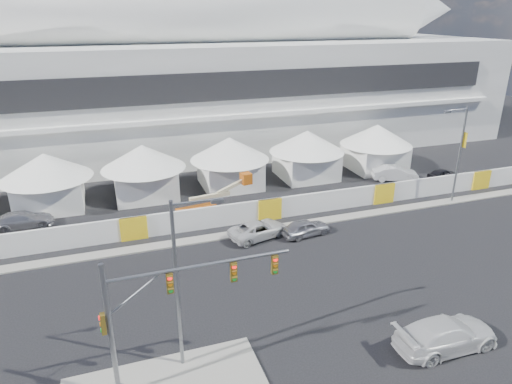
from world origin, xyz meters
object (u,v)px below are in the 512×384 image
object	(u,v)px
sedan_silver	(306,228)
lot_car_b	(442,174)
lot_car_c	(23,220)
pickup_near	(446,334)
lot_car_a	(395,173)
pickup_curb	(258,230)
streetlight_curb	(459,149)
traffic_mast	(152,318)
streetlight_median	(181,275)
boom_lift	(205,208)

from	to	relation	value
sedan_silver	lot_car_b	bearing A→B (deg)	-77.05
lot_car_c	pickup_near	bearing A→B (deg)	-138.61
lot_car_c	lot_car_a	bearing A→B (deg)	-93.78
pickup_curb	lot_car_b	distance (m)	25.22
lot_car_a	streetlight_curb	size ratio (longest dim) A/B	0.53
lot_car_a	streetlight_curb	world-z (taller)	streetlight_curb
lot_car_c	traffic_mast	bearing A→B (deg)	-162.08
streetlight_curb	lot_car_c	bearing A→B (deg)	169.36
lot_car_a	streetlight_median	distance (m)	34.91
streetlight_median	streetlight_curb	xyz separation A→B (m)	(29.12, 13.82, -0.05)
lot_car_b	lot_car_c	size ratio (longest dim) A/B	0.75
lot_car_a	lot_car_b	xyz separation A→B (m)	(5.27, -1.46, -0.19)
sedan_silver	pickup_near	size ratio (longest dim) A/B	0.69
traffic_mast	streetlight_curb	xyz separation A→B (m)	(30.79, 15.03, 1.28)
traffic_mast	streetlight_median	world-z (taller)	streetlight_median
sedan_silver	lot_car_b	xyz separation A→B (m)	(20.42, 7.68, -0.08)
lot_car_c	pickup_curb	bearing A→B (deg)	-117.49
sedan_silver	lot_car_c	xyz separation A→B (m)	(-22.78, 9.45, 0.00)
lot_car_a	traffic_mast	world-z (taller)	traffic_mast
lot_car_c	traffic_mast	xyz separation A→B (m)	(8.72, -22.45, 3.50)
lot_car_b	traffic_mast	xyz separation A→B (m)	(-34.48, -20.68, 3.59)
lot_car_c	streetlight_median	bearing A→B (deg)	-157.23
lot_car_a	lot_car_b	bearing A→B (deg)	-83.28
lot_car_b	traffic_mast	world-z (taller)	traffic_mast
pickup_curb	sedan_silver	bearing A→B (deg)	-118.43
pickup_near	traffic_mast	size ratio (longest dim) A/B	0.67
sedan_silver	lot_car_c	bearing A→B (deg)	59.81
lot_car_b	streetlight_median	bearing A→B (deg)	109.75
boom_lift	traffic_mast	bearing A→B (deg)	-118.12
lot_car_c	boom_lift	size ratio (longest dim) A/B	0.67
pickup_near	traffic_mast	world-z (taller)	traffic_mast
pickup_curb	traffic_mast	bearing A→B (deg)	129.43
sedan_silver	pickup_curb	size ratio (longest dim) A/B	0.82
pickup_near	boom_lift	world-z (taller)	boom_lift
pickup_curb	pickup_near	xyz separation A→B (m)	(5.50, -16.17, 0.17)
streetlight_median	pickup_curb	bearing A→B (deg)	56.35
lot_car_b	streetlight_curb	distance (m)	8.32
lot_car_b	sedan_silver	bearing A→B (deg)	99.65
lot_car_a	boom_lift	world-z (taller)	boom_lift
pickup_near	lot_car_c	world-z (taller)	pickup_near
sedan_silver	streetlight_curb	xyz separation A→B (m)	(16.74, 2.02, 4.79)
lot_car_a	boom_lift	distance (m)	22.61
lot_car_b	streetlight_curb	world-z (taller)	streetlight_curb
lot_car_a	streetlight_median	bearing A→B (deg)	149.43
traffic_mast	pickup_curb	bearing A→B (deg)	53.93
streetlight_median	pickup_near	bearing A→B (deg)	-13.69
lot_car_a	streetlight_curb	bearing A→B (deg)	-145.27
boom_lift	lot_car_c	bearing A→B (deg)	159.28
traffic_mast	boom_lift	distance (m)	20.52
lot_car_b	lot_car_c	distance (m)	43.23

